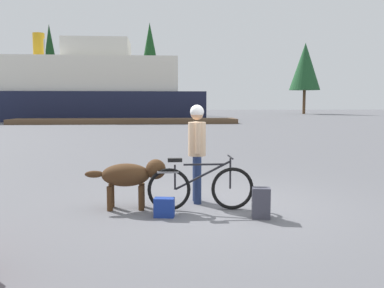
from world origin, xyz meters
TOP-DOWN VIEW (x-y plane):
  - ground_plane at (0.00, 0.00)m, footprint 160.00×160.00m
  - bicycle at (-0.40, -0.27)m, footprint 1.81×0.44m
  - person_cyclist at (-0.41, 0.27)m, footprint 0.32×0.53m
  - dog at (-1.57, -0.08)m, footprint 1.38×0.46m
  - backpack at (0.51, -0.83)m, footprint 0.31×0.24m
  - handbag_pannier at (-1.02, -0.64)m, footprint 0.34×0.23m
  - dock_pier at (-3.89, 27.30)m, footprint 18.42×2.87m
  - ferry_boat at (-9.37, 34.20)m, footprint 25.33×8.62m
  - sailboat_moored at (-11.31, 31.56)m, footprint 6.85×1.92m
  - pine_tree_far_left at (-15.74, 50.85)m, footprint 3.01×3.01m
  - pine_tree_center at (-2.28, 51.55)m, footprint 3.57×3.57m
  - pine_tree_far_right at (19.74, 50.92)m, footprint 4.36×4.36m

SIDE VIEW (x-z plane):
  - ground_plane at x=0.00m, z-range 0.00..0.00m
  - handbag_pannier at x=-1.02m, z-range 0.00..0.31m
  - dock_pier at x=-3.89m, z-range 0.00..0.40m
  - backpack at x=0.51m, z-range 0.00..0.49m
  - bicycle at x=-0.40m, z-range -0.07..0.85m
  - sailboat_moored at x=-11.31m, z-range -3.21..4.20m
  - dog at x=-1.57m, z-range 0.15..1.00m
  - person_cyclist at x=-0.41m, z-range 0.19..1.97m
  - ferry_boat at x=-9.37m, z-range -1.27..7.05m
  - pine_tree_far_right at x=19.74m, z-range 1.69..11.79m
  - pine_tree_far_left at x=-15.74m, z-range 1.31..13.47m
  - pine_tree_center at x=-2.28m, z-range 1.61..14.29m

